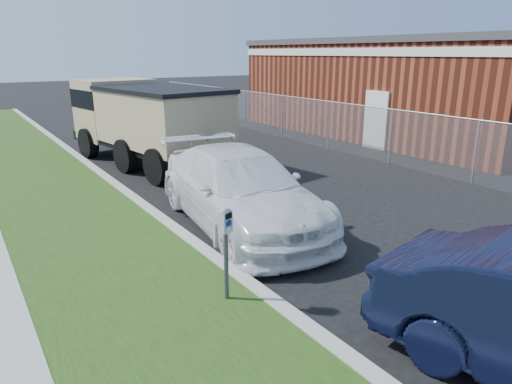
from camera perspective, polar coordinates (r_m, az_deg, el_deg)
ground at (r=9.23m, az=10.79°, el=-6.04°), size 120.00×120.00×0.00m
streetside at (r=8.73m, az=-27.77°, el=-8.74°), size 6.12×50.00×0.15m
chainlink_fence at (r=17.87m, az=9.20°, el=9.38°), size 0.06×30.06×30.00m
brick_building at (r=22.88m, az=18.93°, el=12.51°), size 9.20×14.20×4.17m
parking_meter at (r=6.42m, az=-3.83°, el=-5.22°), size 0.22×0.18×1.40m
white_wagon at (r=9.72m, az=-2.19°, el=0.44°), size 2.93×5.75×1.60m
dump_truck at (r=15.80m, az=-13.77°, el=9.00°), size 3.55×7.09×2.66m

